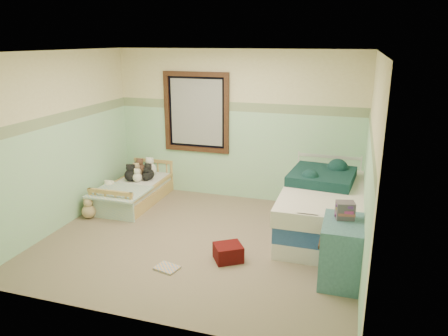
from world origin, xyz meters
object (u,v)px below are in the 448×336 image
(plush_floor_tan, at_px, (89,211))
(red_pillow, at_px, (228,253))
(plush_floor_cream, at_px, (110,195))
(twin_bed_frame, at_px, (321,224))
(dresser, at_px, (341,251))
(floor_book, at_px, (167,268))
(toddler_bed_frame, at_px, (135,196))

(plush_floor_tan, bearing_deg, red_pillow, -14.29)
(plush_floor_cream, height_order, plush_floor_tan, plush_floor_cream)
(twin_bed_frame, bearing_deg, dresser, -75.66)
(dresser, bearing_deg, plush_floor_cream, 160.87)
(plush_floor_tan, xyz_separation_m, red_pillow, (2.42, -0.62, -0.00))
(dresser, xyz_separation_m, floor_book, (-1.98, -0.38, -0.34))
(plush_floor_tan, bearing_deg, dresser, -9.96)
(floor_book, bearing_deg, plush_floor_tan, 163.77)
(toddler_bed_frame, height_order, red_pillow, red_pillow)
(plush_floor_cream, height_order, floor_book, plush_floor_cream)
(plush_floor_cream, height_order, red_pillow, plush_floor_cream)
(plush_floor_cream, bearing_deg, plush_floor_tan, -87.52)
(toddler_bed_frame, xyz_separation_m, plush_floor_cream, (-0.36, -0.18, 0.04))
(plush_floor_cream, bearing_deg, toddler_bed_frame, 27.05)
(dresser, distance_m, red_pillow, 1.37)
(plush_floor_cream, distance_m, dresser, 4.02)
(twin_bed_frame, bearing_deg, toddler_bed_frame, 175.33)
(toddler_bed_frame, relative_size, floor_book, 5.58)
(red_pillow, bearing_deg, toddler_bed_frame, 145.14)
(dresser, distance_m, floor_book, 2.05)
(plush_floor_cream, distance_m, floor_book, 2.48)
(red_pillow, bearing_deg, dresser, -1.91)
(red_pillow, bearing_deg, plush_floor_tan, 165.71)
(toddler_bed_frame, height_order, twin_bed_frame, twin_bed_frame)
(toddler_bed_frame, bearing_deg, plush_floor_cream, -152.95)
(plush_floor_cream, relative_size, red_pillow, 0.82)
(plush_floor_cream, height_order, twin_bed_frame, plush_floor_cream)
(floor_book, bearing_deg, dresser, 24.94)
(red_pillow, height_order, floor_book, red_pillow)
(toddler_bed_frame, relative_size, twin_bed_frame, 0.74)
(red_pillow, bearing_deg, twin_bed_frame, 49.51)
(toddler_bed_frame, distance_m, plush_floor_tan, 0.90)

